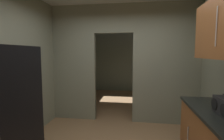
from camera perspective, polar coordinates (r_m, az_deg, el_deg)
kitchen_partition at (r=4.05m, az=4.56°, el=3.17°), size 3.41×0.12×2.73m
adjoining_room_shell at (r=6.30m, az=5.41°, el=3.27°), size 3.41×3.41×2.73m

